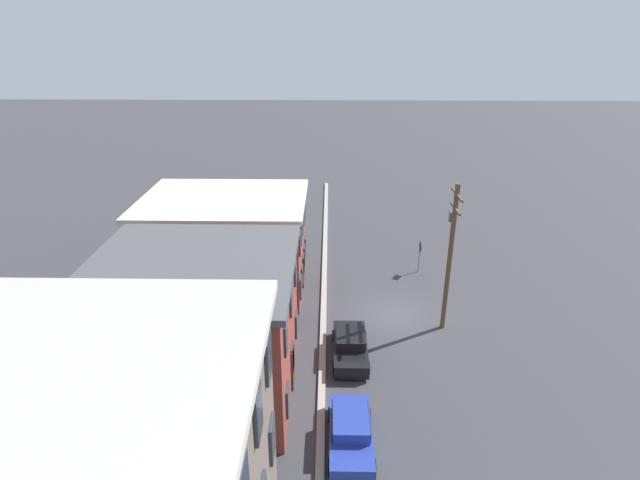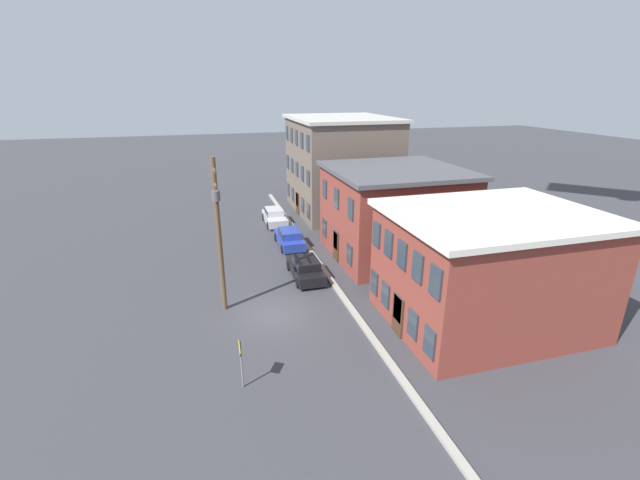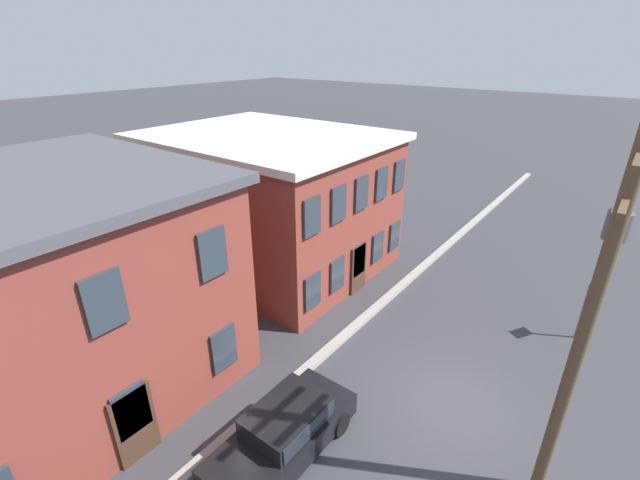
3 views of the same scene
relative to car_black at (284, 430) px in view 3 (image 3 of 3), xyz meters
name	(u,v)px [view 3 (image 3 of 3)]	position (x,y,z in m)	size (l,w,h in m)	color
ground_plane	(454,403)	(4.37, -3.00, -0.75)	(200.00, 200.00, 0.00)	#38383D
kerb_strip	(334,344)	(4.37, 1.50, -0.67)	(56.00, 0.36, 0.16)	#9E998E
apartment_midblock	(34,292)	(-2.43, 7.51, 2.64)	(9.56, 9.54, 6.74)	brown
apartment_far	(270,199)	(8.17, 8.09, 2.44)	(8.56, 10.72, 6.34)	brown
car_black	(284,430)	(0.00, 0.00, 0.00)	(4.40, 1.92, 1.43)	black
caution_sign	(586,300)	(10.25, -5.39, 0.90)	(0.93, 0.08, 2.49)	slate
utility_pole	(588,319)	(2.96, -5.64, 4.27)	(2.40, 0.44, 8.93)	brown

